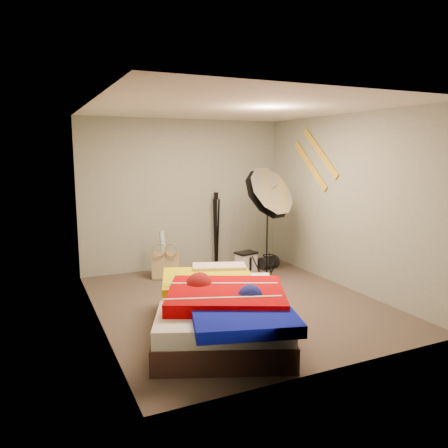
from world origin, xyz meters
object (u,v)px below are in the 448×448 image
duffel_bag (269,262)px  wrapping_roll (164,254)px  bed (222,309)px  photo_umbrella (267,195)px  camera_case (246,262)px  camera_tripod (216,224)px  tote_bag (166,266)px

duffel_bag → wrapping_roll: bearing=159.7°
bed → photo_umbrella: (1.53, 1.70, 1.03)m
camera_case → camera_tripod: (-0.29, 0.58, 0.58)m
bed → tote_bag: bearing=88.4°
wrapping_roll → tote_bag: bearing=-86.1°
tote_bag → wrapping_roll: size_ratio=0.57×
camera_case → bed: bearing=-135.0°
wrapping_roll → duffel_bag: size_ratio=2.20×
photo_umbrella → camera_tripod: photo_umbrella is taller
tote_bag → photo_umbrella: size_ratio=0.23×
camera_tripod → wrapping_roll: bearing=-162.0°
duffel_bag → photo_umbrella: 1.32m
camera_case → camera_tripod: size_ratio=0.24×
wrapping_roll → photo_umbrella: photo_umbrella is taller
duffel_bag → camera_tripod: size_ratio=0.26×
camera_case → camera_tripod: camera_tripod is taller
tote_bag → duffel_bag: (1.77, -0.14, -0.11)m
wrapping_roll → camera_tripod: camera_tripod is taller
photo_umbrella → camera_tripod: size_ratio=1.43×
camera_tripod → camera_case: bearing=-63.7°
camera_case → photo_umbrella: photo_umbrella is taller
photo_umbrella → camera_case: bearing=107.2°
tote_bag → camera_case: 1.34m
wrapping_roll → bed: size_ratio=0.31×
photo_umbrella → camera_tripod: 1.23m
tote_bag → duffel_bag: 1.78m
bed → camera_case: bearing=56.6°
camera_tripod → photo_umbrella: bearing=-67.4°
camera_case → duffel_bag: camera_case is taller
photo_umbrella → bed: bearing=-131.9°
camera_case → photo_umbrella: size_ratio=0.17×
wrapping_roll → camera_tripod: bearing=18.0°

